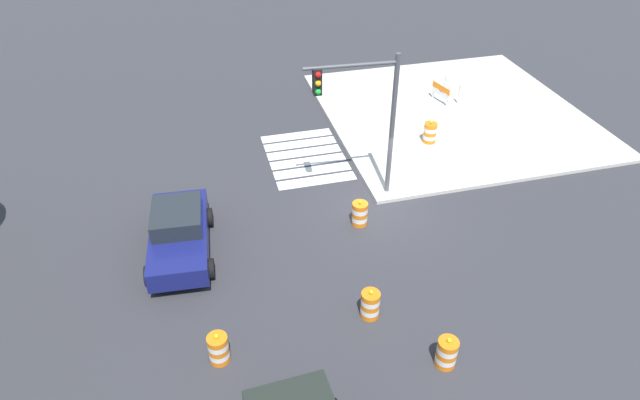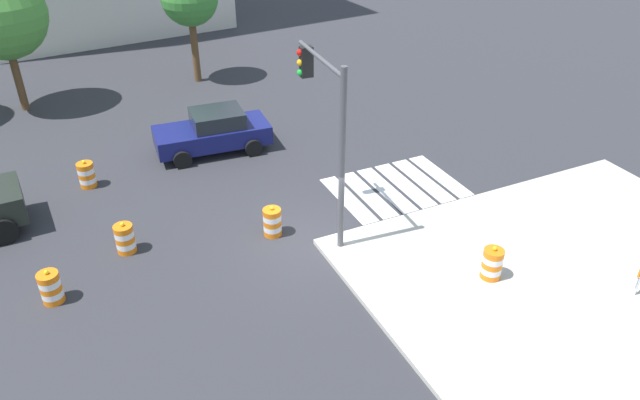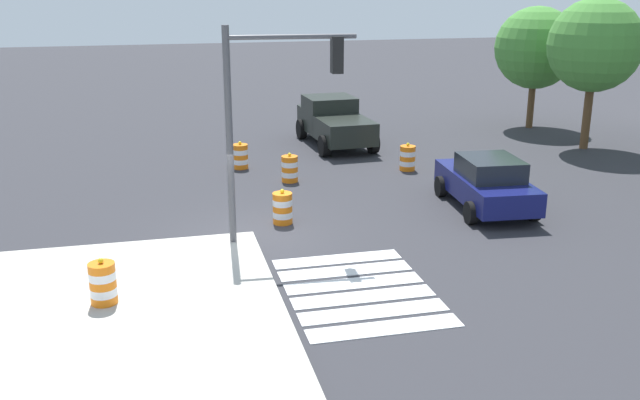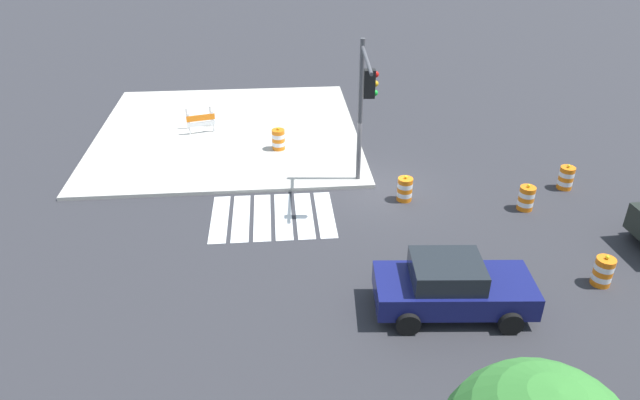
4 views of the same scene
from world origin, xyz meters
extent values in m
plane|color=#2D2D33|center=(0.00, 0.00, 0.00)|extent=(120.00, 120.00, 0.00)
cube|color=silver|center=(2.12, 1.80, 0.01)|extent=(0.60, 3.20, 0.02)
cube|color=silver|center=(2.88, 1.80, 0.01)|extent=(0.60, 3.20, 0.02)
cube|color=silver|center=(3.62, 1.80, 0.01)|extent=(0.60, 3.20, 0.02)
cube|color=silver|center=(4.38, 1.80, 0.01)|extent=(0.60, 3.20, 0.02)
cube|color=silver|center=(5.12, 1.80, 0.01)|extent=(0.60, 3.20, 0.02)
cube|color=silver|center=(5.88, 1.80, 0.01)|extent=(0.60, 3.20, 0.02)
cube|color=navy|center=(-0.90, 7.26, 0.68)|extent=(4.43, 2.17, 0.70)
cube|color=#1E2328|center=(-0.65, 7.24, 1.33)|extent=(2.02, 1.74, 0.60)
cylinder|color=black|center=(-2.32, 6.41, 0.33)|extent=(0.68, 0.29, 0.66)
cylinder|color=black|center=(-2.17, 8.31, 0.33)|extent=(0.68, 0.29, 0.66)
cylinder|color=black|center=(0.37, 6.20, 0.33)|extent=(0.68, 0.29, 0.66)
cylinder|color=black|center=(0.52, 8.10, 0.33)|extent=(0.68, 0.29, 0.66)
cube|color=black|center=(-8.91, 5.03, 0.87)|extent=(2.60, 2.13, 0.90)
cube|color=black|center=(-11.01, 4.92, 1.17)|extent=(2.00, 2.10, 1.50)
cube|color=black|center=(-12.11, 4.86, 0.87)|extent=(1.50, 1.97, 0.90)
cylinder|color=black|center=(-11.75, 3.86, 0.42)|extent=(0.85, 0.34, 0.84)
cylinder|color=black|center=(-11.86, 5.90, 0.42)|extent=(0.85, 0.34, 0.84)
cylinder|color=black|center=(-8.36, 4.04, 0.42)|extent=(0.85, 0.34, 0.84)
cylinder|color=black|center=(-8.47, 6.08, 0.42)|extent=(0.85, 0.34, 0.84)
cylinder|color=orange|center=(-7.31, 0.61, 0.09)|extent=(0.56, 0.56, 0.18)
cylinder|color=white|center=(-7.31, 0.61, 0.27)|extent=(0.56, 0.56, 0.18)
cylinder|color=orange|center=(-7.31, 0.61, 0.45)|extent=(0.56, 0.56, 0.18)
cylinder|color=white|center=(-7.31, 0.61, 0.63)|extent=(0.56, 0.56, 0.18)
cylinder|color=orange|center=(-7.31, 0.61, 0.81)|extent=(0.56, 0.56, 0.18)
sphere|color=yellow|center=(-7.31, 0.61, 0.96)|extent=(0.12, 0.12, 0.12)
cylinder|color=orange|center=(-5.65, 6.50, 0.09)|extent=(0.56, 0.56, 0.18)
cylinder|color=white|center=(-5.65, 6.50, 0.27)|extent=(0.56, 0.56, 0.18)
cylinder|color=orange|center=(-5.65, 6.50, 0.45)|extent=(0.56, 0.56, 0.18)
cylinder|color=white|center=(-5.65, 6.50, 0.63)|extent=(0.56, 0.56, 0.18)
cylinder|color=orange|center=(-5.65, 6.50, 0.81)|extent=(0.56, 0.56, 0.18)
sphere|color=yellow|center=(-5.65, 6.50, 0.96)|extent=(0.12, 0.12, 0.12)
cylinder|color=orange|center=(-5.15, 2.03, 0.09)|extent=(0.56, 0.56, 0.18)
cylinder|color=white|center=(-5.15, 2.03, 0.27)|extent=(0.56, 0.56, 0.18)
cylinder|color=orange|center=(-5.15, 2.03, 0.45)|extent=(0.56, 0.56, 0.18)
cylinder|color=white|center=(-5.15, 2.03, 0.63)|extent=(0.56, 0.56, 0.18)
cylinder|color=orange|center=(-5.15, 2.03, 0.81)|extent=(0.56, 0.56, 0.18)
sphere|color=yellow|center=(-5.15, 2.03, 0.96)|extent=(0.12, 0.12, 0.12)
cylinder|color=orange|center=(-0.92, 0.99, 0.09)|extent=(0.56, 0.56, 0.18)
cylinder|color=white|center=(-0.92, 0.99, 0.27)|extent=(0.56, 0.56, 0.18)
cylinder|color=orange|center=(-0.92, 0.99, 0.45)|extent=(0.56, 0.56, 0.18)
cylinder|color=white|center=(-0.92, 0.99, 0.63)|extent=(0.56, 0.56, 0.18)
cylinder|color=orange|center=(-0.92, 0.99, 0.81)|extent=(0.56, 0.56, 0.18)
sphere|color=yellow|center=(-0.92, 0.99, 0.96)|extent=(0.12, 0.12, 0.12)
cylinder|color=orange|center=(3.66, -3.69, 0.24)|extent=(0.56, 0.56, 0.18)
cylinder|color=white|center=(3.66, -3.69, 0.42)|extent=(0.56, 0.56, 0.18)
cylinder|color=orange|center=(3.66, -3.69, 0.60)|extent=(0.56, 0.56, 0.18)
cylinder|color=white|center=(3.66, -3.69, 0.78)|extent=(0.56, 0.56, 0.18)
cylinder|color=orange|center=(3.66, -3.69, 0.96)|extent=(0.56, 0.56, 0.18)
sphere|color=yellow|center=(3.66, -3.69, 1.11)|extent=(0.12, 0.12, 0.12)
cylinder|color=#4C4C51|center=(0.60, -0.60, 2.90)|extent=(0.18, 0.18, 5.50)
cylinder|color=#4C4C51|center=(0.71, 1.00, 5.35)|extent=(0.33, 3.20, 0.12)
cube|color=black|center=(0.78, 2.11, 4.90)|extent=(0.38, 0.30, 0.90)
sphere|color=red|center=(0.59, 2.13, 5.20)|extent=(0.20, 0.20, 0.20)
sphere|color=#F2A514|center=(0.59, 2.13, 4.90)|extent=(0.20, 0.20, 0.20)
sphere|color=green|center=(0.59, 2.13, 4.60)|extent=(0.20, 0.20, 0.20)
cylinder|color=brown|center=(-7.25, 14.78, 1.44)|extent=(0.33, 0.33, 2.88)
sphere|color=#478C38|center=(-7.25, 14.78, 4.17)|extent=(3.69, 3.69, 3.69)
cylinder|color=brown|center=(-11.61, 14.74, 1.19)|extent=(0.31, 0.31, 2.38)
sphere|color=#478C38|center=(-11.61, 14.74, 3.68)|extent=(3.70, 3.70, 3.70)
camera|label=1|loc=(-15.63, 6.27, 12.43)|focal=30.99mm
camera|label=2|loc=(-6.24, -13.56, 10.77)|focal=34.14mm
camera|label=3|loc=(18.05, -2.45, 6.73)|focal=39.96mm
camera|label=4|loc=(3.82, 19.36, 10.58)|focal=32.21mm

